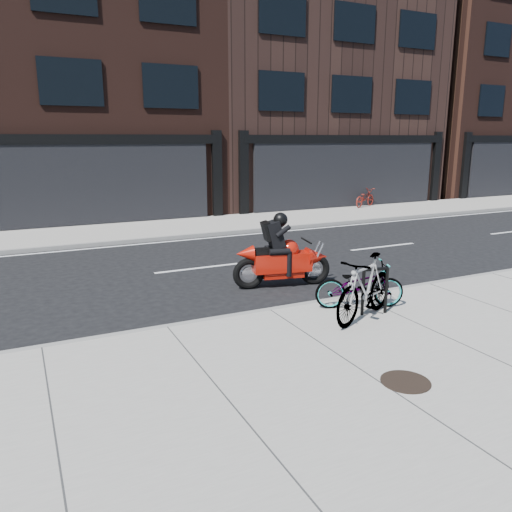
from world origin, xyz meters
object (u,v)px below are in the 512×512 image
bike_rack (375,287)px  bicycle_far (365,198)px  motorcycle (286,256)px  bicycle_front (360,285)px  manhole_cover (405,382)px  bicycle_rear (365,288)px

bike_rack → bicycle_far: 15.04m
motorcycle → bike_rack: bearing=-70.1°
bicycle_front → manhole_cover: bearing=175.6°
manhole_cover → bicycle_rear: bearing=65.7°
bicycle_rear → bike_rack: bearing=86.8°
bike_rack → manhole_cover: (-1.32, -2.32, -0.51)m
bike_rack → bicycle_rear: bicycle_rear is taller
bicycle_front → bicycle_rear: 0.62m
bike_rack → bicycle_far: (9.05, 12.01, -0.10)m
motorcycle → bicycle_far: 13.31m
motorcycle → manhole_cover: (-0.93, -4.94, -0.56)m
bike_rack → bicycle_rear: bearing=-158.8°
bike_rack → motorcycle: motorcycle is taller
bike_rack → bicycle_front: bicycle_front is taller
bicycle_rear → manhole_cover: 2.47m
bicycle_rear → manhole_cover: (-0.99, -2.19, -0.57)m
bike_rack → motorcycle: 2.66m
motorcycle → bicycle_front: bearing=-69.4°
bicycle_front → manhole_cover: bicycle_front is taller
bicycle_rear → bicycle_far: (9.38, 12.13, -0.16)m
bicycle_front → manhole_cover: 3.04m
bicycle_rear → motorcycle: motorcycle is taller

